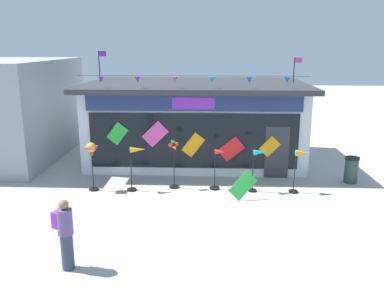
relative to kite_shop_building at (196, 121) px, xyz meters
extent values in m
plane|color=#ADAAA5|center=(0.36, -6.24, -1.73)|extent=(80.00, 80.00, 0.00)
cube|color=silver|center=(0.00, 0.05, -0.12)|extent=(8.83, 5.03, 3.23)
cube|color=#333338|center=(0.00, -0.31, 1.60)|extent=(9.23, 5.77, 0.20)
cube|color=navy|center=(0.00, -2.50, 1.14)|extent=(8.13, 0.08, 0.62)
cube|color=purple|center=(0.00, -2.53, 1.14)|extent=(1.59, 0.04, 0.43)
cube|color=black|center=(0.00, -2.49, -0.32)|extent=(7.95, 0.06, 2.13)
cube|color=#333338|center=(3.18, -2.50, -0.73)|extent=(0.90, 0.07, 2.00)
cube|color=green|center=(-2.90, -2.55, -0.04)|extent=(0.87, 0.03, 0.92)
cube|color=#EA4CA3|center=(-1.45, -2.55, -0.05)|extent=(1.04, 0.03, 1.03)
cube|color=orange|center=(0.00, -2.55, -0.46)|extent=(0.91, 0.03, 0.98)
cube|color=red|center=(1.45, -2.55, -0.60)|extent=(1.05, 0.03, 1.01)
cube|color=orange|center=(2.90, -2.55, -0.49)|extent=(0.82, 0.03, 0.83)
cylinder|color=black|center=(0.00, -2.66, 2.15)|extent=(8.48, 0.01, 0.01)
cone|color=purple|center=(-3.39, -2.66, 2.01)|extent=(0.20, 0.20, 0.22)
cone|color=purple|center=(-2.03, -2.66, 2.01)|extent=(0.20, 0.20, 0.22)
cone|color=#EA4CA3|center=(-0.68, -2.66, 2.01)|extent=(0.20, 0.20, 0.22)
cone|color=#19B7BC|center=(0.67, -2.66, 2.01)|extent=(0.20, 0.20, 0.22)
cone|color=blue|center=(2.03, -2.66, 2.01)|extent=(0.20, 0.20, 0.22)
cone|color=blue|center=(3.38, -2.66, 2.01)|extent=(0.20, 0.20, 0.22)
cylinder|color=black|center=(-4.17, 0.05, 2.35)|extent=(0.04, 0.04, 1.31)
cube|color=purple|center=(-4.01, 0.05, 2.88)|extent=(0.32, 0.02, 0.22)
cylinder|color=black|center=(4.16, 0.05, 2.22)|extent=(0.04, 0.04, 1.04)
cube|color=#EA4CA3|center=(4.32, 0.05, 2.62)|extent=(0.32, 0.02, 0.22)
cylinder|color=black|center=(-3.45, -4.16, -1.70)|extent=(0.33, 0.33, 0.06)
cylinder|color=black|center=(-3.45, -4.16, -1.04)|extent=(0.03, 0.03, 1.38)
sphere|color=orange|center=(-3.45, -4.16, -0.18)|extent=(0.34, 0.34, 0.34)
cube|color=#EA4CA3|center=(-3.45, -4.16, -0.18)|extent=(0.35, 0.35, 0.08)
cube|color=brown|center=(-3.45, -4.16, -0.41)|extent=(0.10, 0.10, 0.10)
cylinder|color=black|center=(-2.10, -4.14, -1.70)|extent=(0.33, 0.33, 0.06)
cylinder|color=black|center=(-2.10, -4.14, -0.99)|extent=(0.03, 0.03, 1.49)
cone|color=orange|center=(-1.84, -4.14, -0.24)|extent=(0.56, 0.33, 0.20)
cylinder|color=green|center=(-2.10, -4.14, -0.24)|extent=(0.03, 0.16, 0.16)
cylinder|color=black|center=(-0.64, -3.79, -1.70)|extent=(0.35, 0.35, 0.06)
cylinder|color=black|center=(-0.64, -3.79, -0.93)|extent=(0.03, 0.03, 1.60)
cylinder|color=black|center=(-0.64, -3.83, -0.13)|extent=(0.06, 0.04, 0.06)
cone|color=red|center=(-0.54, -3.83, -0.13)|extent=(0.15, 0.16, 0.15)
cone|color=green|center=(-0.64, -3.83, -0.03)|extent=(0.16, 0.15, 0.15)
cone|color=red|center=(-0.74, -3.83, -0.13)|extent=(0.15, 0.16, 0.15)
cone|color=orange|center=(-0.64, -3.83, -0.24)|extent=(0.16, 0.15, 0.15)
cylinder|color=black|center=(0.81, -3.87, -1.70)|extent=(0.35, 0.35, 0.06)
cylinder|color=black|center=(0.81, -3.87, -1.05)|extent=(0.03, 0.03, 1.36)
cone|color=red|center=(0.99, -3.87, -0.37)|extent=(0.40, 0.28, 0.19)
cylinder|color=red|center=(0.81, -3.87, -0.37)|extent=(0.03, 0.16, 0.16)
cylinder|color=black|center=(2.13, -4.04, -1.70)|extent=(0.29, 0.29, 0.06)
cylinder|color=black|center=(2.13, -4.04, -1.02)|extent=(0.03, 0.03, 1.42)
cone|color=#19B7BC|center=(2.36, -4.04, -0.31)|extent=(0.51, 0.30, 0.19)
cylinder|color=blue|center=(2.13, -4.04, -0.31)|extent=(0.03, 0.16, 0.16)
cylinder|color=black|center=(3.54, -4.09, -1.70)|extent=(0.32, 0.32, 0.06)
cylinder|color=black|center=(3.54, -4.09, -1.03)|extent=(0.03, 0.03, 1.42)
cone|color=orange|center=(3.74, -4.09, -0.32)|extent=(0.42, 0.26, 0.23)
cylinder|color=#19B7BC|center=(3.54, -4.09, -0.32)|extent=(0.03, 0.16, 0.16)
cylinder|color=#333D56|center=(-2.60, -9.23, -1.30)|extent=(0.28, 0.28, 0.86)
cylinder|color=#604C7F|center=(-2.60, -9.23, -0.57)|extent=(0.34, 0.34, 0.60)
sphere|color=#8C6647|center=(-2.60, -9.23, -0.16)|extent=(0.22, 0.22, 0.22)
cube|color=purple|center=(-2.78, -9.16, -0.54)|extent=(0.24, 0.30, 0.38)
cylinder|color=#2D4238|center=(5.86, -2.96, -1.29)|extent=(0.48, 0.48, 0.89)
cylinder|color=black|center=(5.86, -2.96, -0.80)|extent=(0.52, 0.52, 0.08)
cube|color=green|center=(1.72, -4.84, -1.24)|extent=(0.99, 0.31, 0.99)
camera|label=1|loc=(0.58, -17.31, 3.26)|focal=37.44mm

